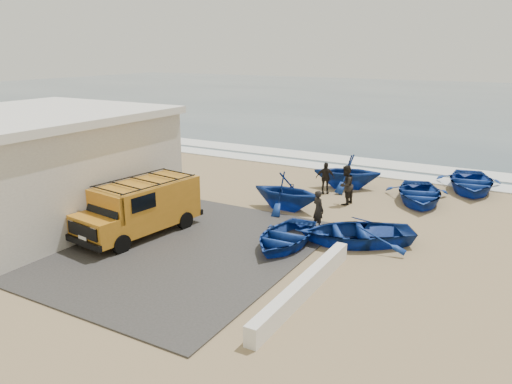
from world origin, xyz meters
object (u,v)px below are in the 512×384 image
at_px(fisherman_middle, 346,185).
at_px(building, 34,164).
at_px(boat_near_left, 285,237).
at_px(boat_far_left, 347,171).
at_px(van, 141,206).
at_px(boat_near_right, 356,232).
at_px(boat_mid_right, 419,194).
at_px(fisherman_back, 325,178).
at_px(fisherman_front, 318,210).
at_px(parapet, 304,287).
at_px(boat_far_right, 471,182).
at_px(boat_mid_left, 286,191).

bearing_deg(fisherman_middle, building, -46.24).
xyz_separation_m(boat_near_left, boat_far_left, (-0.74, 8.34, 0.49)).
height_order(van, boat_far_left, van).
bearing_deg(fisherman_middle, boat_near_right, 32.17).
relative_size(boat_mid_right, fisherman_back, 2.64).
distance_m(building, fisherman_middle, 13.12).
bearing_deg(fisherman_front, boat_far_left, -51.07).
height_order(boat_mid_right, fisherman_middle, fisherman_middle).
distance_m(parapet, van, 7.44).
bearing_deg(boat_far_right, boat_far_left, -166.20).
bearing_deg(fisherman_front, boat_far_right, -87.80).
relative_size(boat_near_right, boat_mid_right, 1.00).
xyz_separation_m(boat_far_right, fisherman_middle, (-4.54, -5.09, 0.44)).
xyz_separation_m(boat_far_left, fisherman_middle, (0.86, -2.60, 0.03)).
xyz_separation_m(boat_mid_right, fisherman_middle, (-2.79, -1.89, 0.47)).
bearing_deg(parapet, fisherman_middle, 102.78).
distance_m(boat_mid_right, fisherman_middle, 3.40).
distance_m(parapet, boat_near_right, 4.53).
height_order(boat_mid_right, fisherman_front, fisherman_front).
xyz_separation_m(parapet, boat_far_right, (2.56, 13.83, 0.17)).
relative_size(van, boat_near_left, 1.43).
distance_m(boat_near_left, boat_mid_left, 4.25).
bearing_deg(fisherman_front, van, 64.64).
relative_size(boat_far_left, boat_far_right, 0.75).
relative_size(boat_far_left, fisherman_middle, 1.82).
height_order(van, boat_mid_left, van).
height_order(boat_far_left, fisherman_front, boat_far_left).
bearing_deg(van, fisherman_front, 42.79).
xyz_separation_m(building, boat_far_right, (15.06, 12.83, -1.72)).
distance_m(building, boat_mid_left, 10.43).
relative_size(boat_near_left, fisherman_middle, 1.98).
bearing_deg(fisherman_middle, parapet, 20.18).
bearing_deg(fisherman_back, boat_mid_left, -128.87).
bearing_deg(fisherman_front, boat_near_left, 112.21).
bearing_deg(fisherman_front, fisherman_back, -41.57).
height_order(van, fisherman_back, van).
bearing_deg(boat_mid_left, fisherman_front, -124.08).
distance_m(boat_near_right, boat_far_left, 7.39).
xyz_separation_m(building, fisherman_middle, (10.52, 7.74, -1.28)).
relative_size(parapet, fisherman_middle, 3.40).
bearing_deg(boat_far_right, van, -139.25).
height_order(parapet, boat_far_left, boat_far_left).
height_order(boat_near_right, boat_far_right, boat_far_right).
distance_m(boat_mid_left, boat_far_left, 4.67).
relative_size(boat_near_right, boat_mid_left, 1.30).
bearing_deg(van, boat_mid_left, 65.86).
relative_size(boat_near_right, fisherman_middle, 2.27).
bearing_deg(fisherman_back, building, -165.11).
bearing_deg(van, boat_far_right, 59.11).
bearing_deg(fisherman_front, parapet, 138.33).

